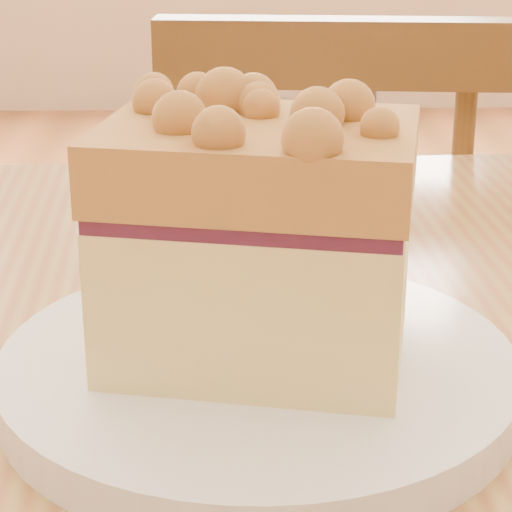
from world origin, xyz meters
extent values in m
cube|color=#A07C3E|center=(0.07, 0.10, 0.73)|extent=(1.22, 0.85, 0.04)
cube|color=#563517|center=(0.20, 0.73, 0.42)|extent=(0.42, 0.42, 0.04)
cylinder|color=#563517|center=(0.37, 0.87, 0.19)|extent=(0.03, 0.03, 0.40)
cylinder|color=#563517|center=(0.05, 0.90, 0.19)|extent=(0.03, 0.03, 0.40)
cylinder|color=#563517|center=(0.02, 0.57, 0.63)|extent=(0.03, 0.03, 0.43)
cube|color=#563517|center=(0.18, 0.55, 0.82)|extent=(0.35, 0.07, 0.06)
cylinder|color=#563517|center=(0.26, 0.55, 0.62)|extent=(0.02, 0.02, 0.37)
cylinder|color=#563517|center=(0.18, 0.55, 0.62)|extent=(0.02, 0.02, 0.37)
cylinder|color=#563517|center=(0.10, 0.56, 0.62)|extent=(0.02, 0.02, 0.37)
cylinder|color=white|center=(0.08, 0.12, 0.76)|extent=(0.22, 0.22, 0.02)
cylinder|color=white|center=(0.08, 0.12, 0.75)|extent=(0.15, 0.15, 0.01)
cube|color=#FFE390|center=(0.08, 0.12, 0.80)|extent=(0.14, 0.11, 0.07)
cube|color=#44132A|center=(0.08, 0.12, 0.84)|extent=(0.14, 0.11, 0.01)
cube|color=#AC8136|center=(0.08, 0.12, 0.85)|extent=(0.14, 0.12, 0.03)
sphere|color=#AC8136|center=(0.12, 0.15, 0.87)|extent=(0.02, 0.02, 0.02)
sphere|color=#AC8136|center=(0.06, 0.11, 0.87)|extent=(0.02, 0.02, 0.02)
sphere|color=#AC8136|center=(0.07, 0.13, 0.87)|extent=(0.01, 0.01, 0.01)
sphere|color=#AC8136|center=(0.10, 0.14, 0.87)|extent=(0.01, 0.01, 0.01)
sphere|color=#AC8136|center=(0.11, 0.14, 0.87)|extent=(0.01, 0.01, 0.01)
sphere|color=#AC8136|center=(0.04, 0.11, 0.87)|extent=(0.03, 0.03, 0.03)
sphere|color=#AC8136|center=(0.08, 0.12, 0.87)|extent=(0.02, 0.02, 0.02)
sphere|color=#AC8136|center=(0.07, 0.14, 0.87)|extent=(0.01, 0.01, 0.01)
sphere|color=#AC8136|center=(0.03, 0.16, 0.87)|extent=(0.02, 0.02, 0.02)
sphere|color=#AC8136|center=(0.13, 0.12, 0.87)|extent=(0.02, 0.02, 0.02)
sphere|color=#AC8136|center=(0.08, 0.13, 0.87)|extent=(0.01, 0.01, 0.01)
sphere|color=#AC8136|center=(0.08, 0.13, 0.87)|extent=(0.02, 0.02, 0.02)
sphere|color=#AC8136|center=(0.12, 0.11, 0.87)|extent=(0.02, 0.02, 0.02)
sphere|color=#AC8136|center=(0.09, 0.11, 0.87)|extent=(0.02, 0.02, 0.02)
sphere|color=#AC8136|center=(0.02, 0.15, 0.86)|extent=(0.01, 0.01, 0.01)
sphere|color=#AC8136|center=(0.02, 0.13, 0.85)|extent=(0.02, 0.02, 0.02)
sphere|color=#AC8136|center=(0.02, 0.13, 0.82)|extent=(0.02, 0.02, 0.02)
camera|label=1|loc=(0.07, -0.27, 0.96)|focal=70.00mm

